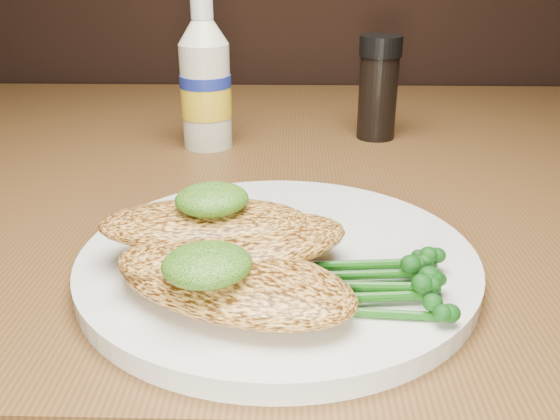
{
  "coord_description": "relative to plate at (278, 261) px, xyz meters",
  "views": [
    {
      "loc": [
        0.07,
        0.41,
        0.97
      ],
      "look_at": [
        0.06,
        0.83,
        0.79
      ],
      "focal_mm": 38.78,
      "sensor_mm": 36.0,
      "label": 1
    }
  ],
  "objects": [
    {
      "name": "chicken_front",
      "position": [
        -0.03,
        -0.06,
        0.02
      ],
      "size": [
        0.19,
        0.15,
        0.03
      ],
      "primitive_type": "ellipsoid",
      "rotation": [
        0.0,
        0.0,
        -0.43
      ],
      "color": "gold",
      "rests_on": "plate"
    },
    {
      "name": "pepper_grinder",
      "position": [
        0.11,
        0.34,
        0.05
      ],
      "size": [
        0.07,
        0.07,
        0.12
      ],
      "primitive_type": null,
      "rotation": [
        0.0,
        0.0,
        -0.42
      ],
      "color": "black",
      "rests_on": "dining_table"
    },
    {
      "name": "chicken_mid",
      "position": [
        -0.03,
        -0.03,
        0.03
      ],
      "size": [
        0.18,
        0.14,
        0.02
      ],
      "primitive_type": "ellipsoid",
      "rotation": [
        0.0,
        0.0,
        0.4
      ],
      "color": "gold",
      "rests_on": "plate"
    },
    {
      "name": "broccolini_bundle",
      "position": [
        0.05,
        -0.05,
        0.02
      ],
      "size": [
        0.16,
        0.13,
        0.02
      ],
      "primitive_type": null,
      "rotation": [
        0.0,
        0.0,
        0.09
      ],
      "color": "#175211",
      "rests_on": "plate"
    },
    {
      "name": "pesto_back",
      "position": [
        -0.05,
        -0.01,
        0.05
      ],
      "size": [
        0.06,
        0.06,
        0.02
      ],
      "primitive_type": "ellipsoid",
      "rotation": [
        0.0,
        0.0,
        0.31
      ],
      "color": "#0B3708",
      "rests_on": "chicken_back"
    },
    {
      "name": "mayo_bottle",
      "position": [
        -0.09,
        0.3,
        0.08
      ],
      "size": [
        0.06,
        0.06,
        0.17
      ],
      "primitive_type": null,
      "rotation": [
        0.0,
        0.0,
        -0.01
      ],
      "color": "#EBE8C7",
      "rests_on": "dining_table"
    },
    {
      "name": "plate",
      "position": [
        0.0,
        0.0,
        0.0
      ],
      "size": [
        0.29,
        0.29,
        0.02
      ],
      "primitive_type": "cylinder",
      "color": "white",
      "rests_on": "dining_table"
    },
    {
      "name": "pesto_front",
      "position": [
        -0.04,
        -0.08,
        0.04
      ],
      "size": [
        0.06,
        0.06,
        0.02
      ],
      "primitive_type": "ellipsoid",
      "rotation": [
        0.0,
        0.0,
        0.25
      ],
      "color": "#0B3708",
      "rests_on": "chicken_front"
    },
    {
      "name": "chicken_back",
      "position": [
        -0.05,
        -0.01,
        0.04
      ],
      "size": [
        0.15,
        0.09,
        0.02
      ],
      "primitive_type": "ellipsoid",
      "rotation": [
        0.0,
        0.0,
        0.09
      ],
      "color": "gold",
      "rests_on": "plate"
    }
  ]
}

